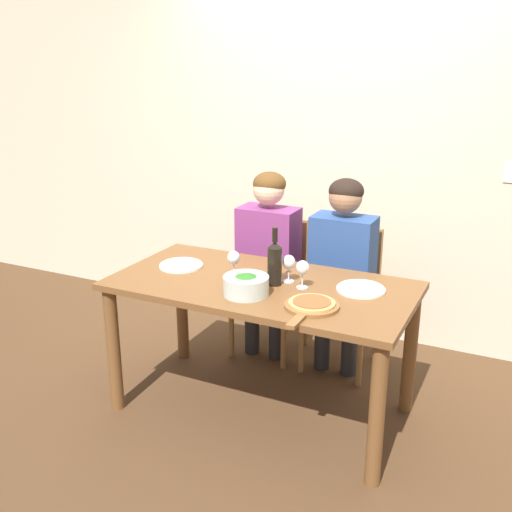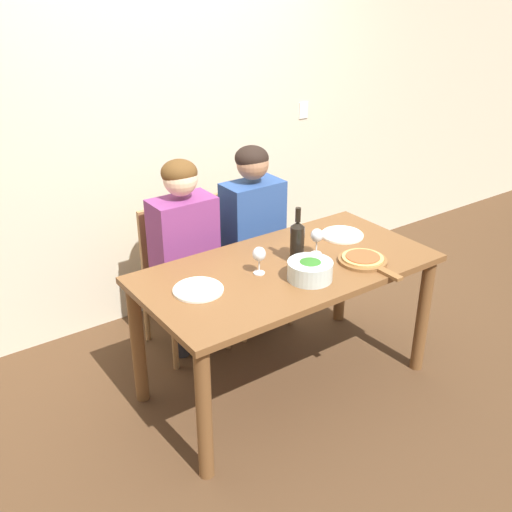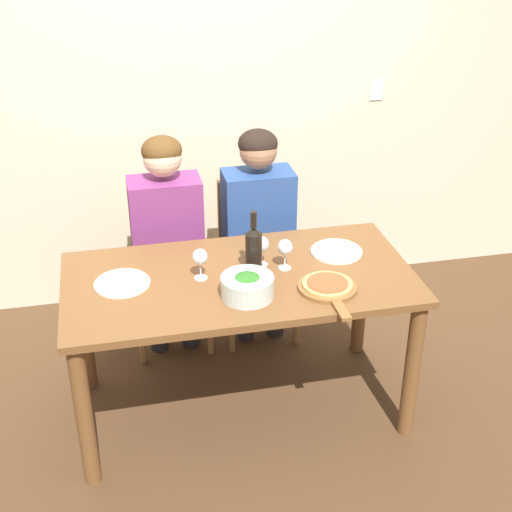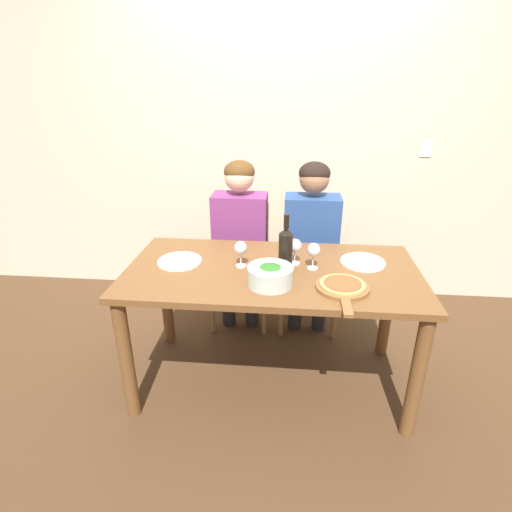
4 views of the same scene
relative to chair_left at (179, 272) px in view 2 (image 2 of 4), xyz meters
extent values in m
plane|color=#4C331E|center=(0.27, -0.75, -0.50)|extent=(40.00, 40.00, 0.00)
cube|color=beige|center=(0.27, 0.50, 0.85)|extent=(10.00, 0.05, 2.70)
cube|color=white|center=(1.37, 0.47, 0.75)|extent=(0.08, 0.01, 0.12)
cube|color=brown|center=(0.27, -0.75, 0.26)|extent=(1.61, 0.82, 0.04)
cylinder|color=brown|center=(-0.48, -1.10, -0.13)|extent=(0.07, 0.07, 0.73)
cylinder|color=brown|center=(1.01, -1.10, -0.13)|extent=(0.07, 0.07, 0.73)
cylinder|color=brown|center=(-0.48, -0.40, -0.13)|extent=(0.07, 0.07, 0.73)
cylinder|color=brown|center=(1.01, -0.40, -0.13)|extent=(0.07, 0.07, 0.73)
cube|color=#9E7042|center=(0.00, -0.07, -0.05)|extent=(0.42, 0.42, 0.04)
cube|color=#9E7042|center=(0.00, 0.12, 0.19)|extent=(0.38, 0.03, 0.43)
cylinder|color=#9E7042|center=(-0.19, -0.26, -0.28)|extent=(0.04, 0.04, 0.43)
cylinder|color=#9E7042|center=(0.19, -0.26, -0.28)|extent=(0.04, 0.04, 0.43)
cylinder|color=#9E7042|center=(-0.19, 0.12, -0.28)|extent=(0.04, 0.04, 0.43)
cylinder|color=#9E7042|center=(0.19, 0.12, -0.28)|extent=(0.04, 0.04, 0.43)
cube|color=#9E7042|center=(0.50, -0.07, -0.05)|extent=(0.42, 0.42, 0.04)
cube|color=#9E7042|center=(0.50, 0.12, 0.19)|extent=(0.38, 0.03, 0.43)
cylinder|color=#9E7042|center=(0.31, -0.26, -0.28)|extent=(0.04, 0.04, 0.43)
cylinder|color=#9E7042|center=(0.69, -0.26, -0.28)|extent=(0.04, 0.04, 0.43)
cylinder|color=#9E7042|center=(0.31, 0.12, -0.28)|extent=(0.04, 0.04, 0.43)
cylinder|color=#9E7042|center=(0.69, 0.12, -0.28)|extent=(0.04, 0.04, 0.43)
cylinder|color=#28282D|center=(-0.09, -0.15, -0.26)|extent=(0.10, 0.10, 0.47)
cylinder|color=#28282D|center=(0.09, -0.15, -0.26)|extent=(0.10, 0.10, 0.47)
cube|color=#7A3370|center=(0.00, -0.09, 0.24)|extent=(0.38, 0.22, 0.54)
cylinder|color=#7A3370|center=(-0.20, -0.34, 0.09)|extent=(0.07, 0.31, 0.14)
cylinder|color=#7A3370|center=(0.20, -0.34, 0.09)|extent=(0.07, 0.31, 0.14)
sphere|color=beige|center=(0.00, -0.09, 0.63)|extent=(0.20, 0.20, 0.20)
ellipsoid|color=#563819|center=(0.00, -0.08, 0.67)|extent=(0.21, 0.21, 0.15)
cylinder|color=#28282D|center=(0.41, -0.15, -0.26)|extent=(0.10, 0.10, 0.47)
cylinder|color=#28282D|center=(0.59, -0.15, -0.26)|extent=(0.10, 0.10, 0.47)
cube|color=navy|center=(0.50, -0.09, 0.24)|extent=(0.38, 0.22, 0.54)
cylinder|color=navy|center=(0.30, -0.34, 0.09)|extent=(0.07, 0.31, 0.14)
cylinder|color=navy|center=(0.70, -0.34, 0.09)|extent=(0.07, 0.31, 0.14)
sphere|color=#9E7051|center=(0.50, -0.09, 0.63)|extent=(0.20, 0.20, 0.20)
ellipsoid|color=black|center=(0.50, -0.08, 0.67)|extent=(0.21, 0.21, 0.15)
cylinder|color=black|center=(0.34, -0.74, 0.38)|extent=(0.08, 0.08, 0.20)
cone|color=black|center=(0.34, -0.74, 0.49)|extent=(0.08, 0.08, 0.03)
cylinder|color=black|center=(0.34, -0.74, 0.55)|extent=(0.03, 0.03, 0.08)
cylinder|color=silver|center=(0.26, -0.94, 0.32)|extent=(0.23, 0.23, 0.10)
ellipsoid|color=#2D6B23|center=(0.26, -0.94, 0.33)|extent=(0.19, 0.19, 0.11)
cylinder|color=silver|center=(-0.27, -0.72, 0.28)|extent=(0.25, 0.25, 0.01)
torus|color=silver|center=(-0.27, -0.72, 0.29)|extent=(0.25, 0.25, 0.02)
cylinder|color=silver|center=(0.78, -0.63, 0.28)|extent=(0.25, 0.25, 0.01)
torus|color=silver|center=(0.78, -0.63, 0.29)|extent=(0.25, 0.25, 0.02)
cylinder|color=brown|center=(0.63, -0.95, 0.28)|extent=(0.27, 0.27, 0.02)
cube|color=brown|center=(0.63, -1.15, 0.28)|extent=(0.04, 0.14, 0.02)
cylinder|color=tan|center=(0.63, -0.95, 0.30)|extent=(0.23, 0.23, 0.01)
cylinder|color=#AD4C28|center=(0.63, -0.95, 0.31)|extent=(0.19, 0.19, 0.01)
cylinder|color=silver|center=(0.09, -0.74, 0.28)|extent=(0.06, 0.06, 0.01)
cylinder|color=silver|center=(0.09, -0.74, 0.32)|extent=(0.01, 0.01, 0.07)
ellipsoid|color=silver|center=(0.09, -0.74, 0.39)|extent=(0.07, 0.07, 0.08)
ellipsoid|color=maroon|center=(0.09, -0.74, 0.37)|extent=(0.06, 0.06, 0.03)
cylinder|color=silver|center=(0.49, -0.73, 0.28)|extent=(0.06, 0.06, 0.01)
cylinder|color=silver|center=(0.49, -0.73, 0.32)|extent=(0.01, 0.01, 0.07)
ellipsoid|color=silver|center=(0.49, -0.73, 0.39)|extent=(0.07, 0.07, 0.08)
ellipsoid|color=maroon|center=(0.49, -0.73, 0.37)|extent=(0.06, 0.06, 0.03)
cylinder|color=silver|center=(0.39, -0.67, 0.28)|extent=(0.06, 0.06, 0.01)
cylinder|color=silver|center=(0.39, -0.67, 0.32)|extent=(0.01, 0.01, 0.07)
ellipsoid|color=silver|center=(0.39, -0.67, 0.39)|extent=(0.07, 0.07, 0.08)
ellipsoid|color=maroon|center=(0.39, -0.67, 0.37)|extent=(0.06, 0.06, 0.03)
camera|label=1|loc=(1.55, -3.46, 1.41)|focal=42.00mm
camera|label=2|loc=(-1.53, -3.00, 1.71)|focal=42.00mm
camera|label=3|loc=(-0.27, -3.56, 1.90)|focal=50.00mm
camera|label=4|loc=(0.36, -2.75, 1.22)|focal=28.00mm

